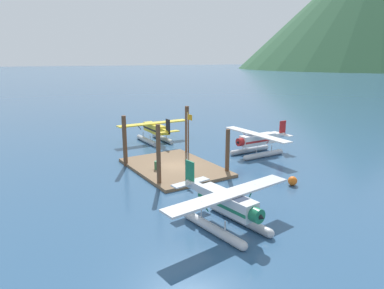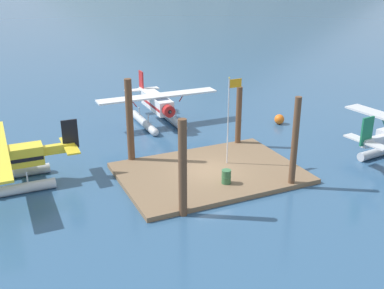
% 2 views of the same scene
% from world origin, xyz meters
% --- Properties ---
extents(ground_plane, '(1200.00, 1200.00, 0.00)m').
position_xyz_m(ground_plane, '(0.00, 0.00, 0.00)').
color(ground_plane, '#2D5175').
extents(dock_platform, '(11.58, 8.14, 0.30)m').
position_xyz_m(dock_platform, '(0.00, 0.00, 0.15)').
color(dock_platform, brown).
rests_on(dock_platform, ground).
extents(piling_near_left, '(0.47, 0.47, 5.55)m').
position_xyz_m(piling_near_left, '(-3.68, -4.04, 2.78)').
color(piling_near_left, brown).
rests_on(piling_near_left, ground).
extents(piling_near_right, '(0.40, 0.40, 5.78)m').
position_xyz_m(piling_near_right, '(3.80, -3.68, 2.89)').
color(piling_near_right, brown).
rests_on(piling_near_right, ground).
extents(piling_far_left, '(0.48, 0.48, 5.97)m').
position_xyz_m(piling_far_left, '(-4.05, 4.05, 2.98)').
color(piling_far_left, brown).
rests_on(piling_far_left, ground).
extents(piling_far_right, '(0.43, 0.43, 4.62)m').
position_xyz_m(piling_far_right, '(4.28, 3.81, 2.31)').
color(piling_far_right, brown).
rests_on(piling_far_right, ground).
extents(flagpole, '(0.95, 0.10, 5.94)m').
position_xyz_m(flagpole, '(1.76, 0.68, 4.00)').
color(flagpole, silver).
rests_on(flagpole, dock_platform).
extents(fuel_drum, '(0.62, 0.62, 0.88)m').
position_xyz_m(fuel_drum, '(0.09, -2.06, 0.74)').
color(fuel_drum, '#33663D').
rests_on(fuel_drum, dock_platform).
extents(mooring_buoy, '(0.86, 0.86, 0.86)m').
position_xyz_m(mooring_buoy, '(10.20, 6.88, 0.43)').
color(mooring_buoy, orange).
rests_on(mooring_buoy, ground).
extents(mountain_ridge_centre_peak, '(325.44, 325.44, 153.53)m').
position_xyz_m(mountain_ridge_centre_peak, '(-219.88, 399.10, 76.76)').
color(mountain_ridge_centre_peak, '#2D5638').
rests_on(mountain_ridge_centre_peak, ground).
extents(seaplane_white_bow_centre, '(10.41, 7.98, 3.84)m').
position_xyz_m(seaplane_white_bow_centre, '(0.57, 11.22, 1.58)').
color(seaplane_white_bow_centre, '#B7BABF').
rests_on(seaplane_white_bow_centre, ground).
extents(seaplane_yellow_port_fwd, '(7.98, 10.41, 3.84)m').
position_xyz_m(seaplane_yellow_port_fwd, '(-12.32, 3.64, 1.58)').
color(seaplane_yellow_port_fwd, '#B7BABF').
rests_on(seaplane_yellow_port_fwd, ground).
extents(seaplane_silver_stbd_aft, '(7.96, 10.49, 3.84)m').
position_xyz_m(seaplane_silver_stbd_aft, '(13.55, -3.35, 1.58)').
color(seaplane_silver_stbd_aft, '#B7BABF').
rests_on(seaplane_silver_stbd_aft, ground).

